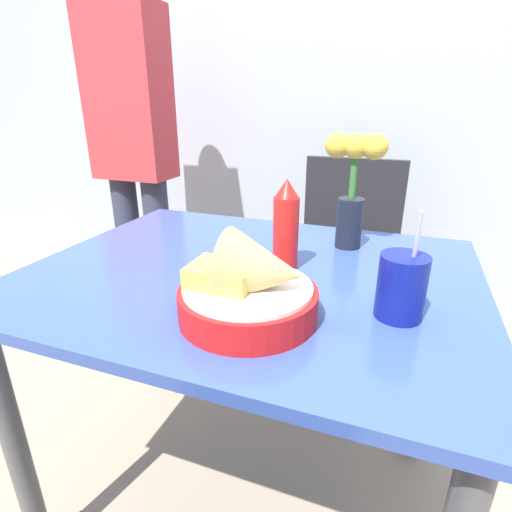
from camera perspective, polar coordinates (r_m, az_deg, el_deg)
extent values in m
plane|color=gray|center=(1.37, -0.68, -31.04)|extent=(12.00, 12.00, 0.00)
cube|color=#9EA8B7|center=(2.00, 12.99, 27.03)|extent=(7.00, 0.06, 2.60)
cube|color=#334C9E|center=(0.92, -0.87, -2.61)|extent=(1.00, 0.79, 0.02)
cylinder|color=#4C4C51|center=(1.14, -31.03, -22.68)|extent=(0.05, 0.05, 0.70)
cylinder|color=#4C4C51|center=(1.53, -11.73, -7.92)|extent=(0.05, 0.05, 0.70)
cylinder|color=#4C4C51|center=(1.34, 23.21, -13.90)|extent=(0.05, 0.05, 0.70)
cylinder|color=black|center=(1.59, 3.86, -11.57)|extent=(0.03, 0.03, 0.44)
cylinder|color=black|center=(1.55, 17.07, -13.64)|extent=(0.03, 0.03, 0.44)
cylinder|color=black|center=(1.90, 7.03, -5.95)|extent=(0.03, 0.03, 0.44)
cylinder|color=black|center=(1.86, 17.95, -7.49)|extent=(0.03, 0.03, 0.44)
cube|color=black|center=(1.61, 12.09, -2.33)|extent=(0.40, 0.40, 0.02)
cube|color=black|center=(1.71, 13.63, 6.62)|extent=(0.40, 0.03, 0.41)
cylinder|color=red|center=(0.71, -1.15, -6.76)|extent=(0.25, 0.25, 0.05)
cylinder|color=white|center=(0.69, -1.17, -4.48)|extent=(0.23, 0.23, 0.01)
cone|color=tan|center=(0.67, 1.26, -2.06)|extent=(0.13, 0.13, 0.13)
cube|color=#E5C14C|center=(0.69, -4.88, -2.99)|extent=(0.11, 0.09, 0.04)
cylinder|color=red|center=(0.89, 4.26, 3.20)|extent=(0.06, 0.06, 0.17)
cone|color=red|center=(0.87, 4.44, 9.69)|extent=(0.05, 0.05, 0.04)
cylinder|color=navy|center=(0.74, 20.05, -4.15)|extent=(0.08, 0.08, 0.12)
cylinder|color=black|center=(0.74, 19.96, -4.80)|extent=(0.08, 0.08, 0.10)
cylinder|color=white|center=(0.72, 21.57, -0.52)|extent=(0.01, 0.07, 0.19)
cylinder|color=black|center=(1.06, 13.18, 4.61)|extent=(0.07, 0.07, 0.13)
cylinder|color=#33722D|center=(1.03, 13.75, 11.13)|extent=(0.02, 0.02, 0.12)
sphere|color=gold|center=(1.02, 14.11, 15.00)|extent=(0.06, 0.06, 0.06)
sphere|color=gold|center=(1.03, 11.62, 15.24)|extent=(0.06, 0.06, 0.06)
sphere|color=gold|center=(1.02, 16.62, 14.74)|extent=(0.06, 0.06, 0.06)
cylinder|color=#2D3347|center=(1.97, -17.33, -0.41)|extent=(0.11, 0.11, 0.78)
cylinder|color=#2D3347|center=(1.88, -13.43, -1.05)|extent=(0.11, 0.11, 0.78)
cube|color=#B23338|center=(1.79, -17.80, 20.95)|extent=(0.32, 0.18, 0.65)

